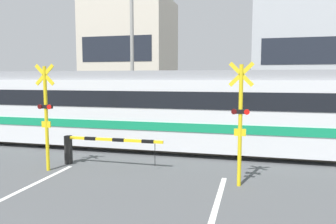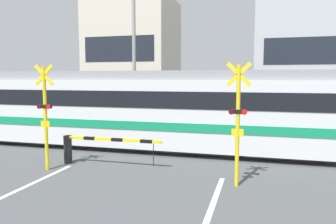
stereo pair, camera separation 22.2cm
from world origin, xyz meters
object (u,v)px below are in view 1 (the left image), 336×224
crossing_barrier_near (92,145)px  crossing_signal_left (46,112)px  crossing_barrier_far (223,124)px  commuter_train (100,106)px  crossing_signal_right (240,118)px

crossing_barrier_near → crossing_signal_left: bearing=-141.0°
crossing_barrier_near → crossing_signal_left: (-1.11, -0.90, 1.18)m
crossing_barrier_far → commuter_train: bearing=-148.4°
commuter_train → crossing_signal_right: size_ratio=5.72×
commuter_train → crossing_barrier_far: size_ratio=5.56×
crossing_barrier_far → crossing_signal_left: size_ratio=1.03×
crossing_barrier_near → crossing_signal_left: crossing_signal_left is taller
crossing_barrier_far → crossing_signal_left: crossing_signal_left is taller
crossing_barrier_near → crossing_signal_left: size_ratio=1.03×
crossing_signal_left → commuter_train: bearing=91.9°
crossing_signal_left → crossing_barrier_near: bearing=39.0°
crossing_signal_left → crossing_signal_right: bearing=0.0°
commuter_train → crossing_signal_right: (6.20, -4.12, 0.14)m
crossing_signal_right → crossing_barrier_far: bearing=98.7°
crossing_barrier_near → crossing_signal_right: crossing_signal_right is taller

